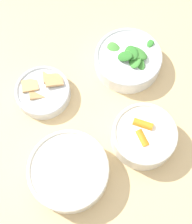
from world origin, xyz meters
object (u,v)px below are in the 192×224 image
bowl_beans_hotdog (69,171)px  bowl_carrots (144,136)px  bowl_greens (128,59)px  bowl_cookies (43,92)px

bowl_beans_hotdog → bowl_carrots: bearing=-176.2°
bowl_carrots → bowl_beans_hotdog: bearing=3.8°
bowl_greens → bowl_carrots: bearing=75.7°
bowl_greens → bowl_cookies: size_ratio=1.25×
bowl_carrots → bowl_greens: 0.23m
bowl_greens → bowl_beans_hotdog: (0.26, 0.24, -0.00)m
bowl_greens → bowl_cookies: bowl_greens is taller
bowl_greens → bowl_cookies: (0.25, 0.00, -0.01)m
bowl_carrots → bowl_greens: bowl_greens is taller
bowl_carrots → bowl_beans_hotdog: (0.20, 0.01, -0.00)m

